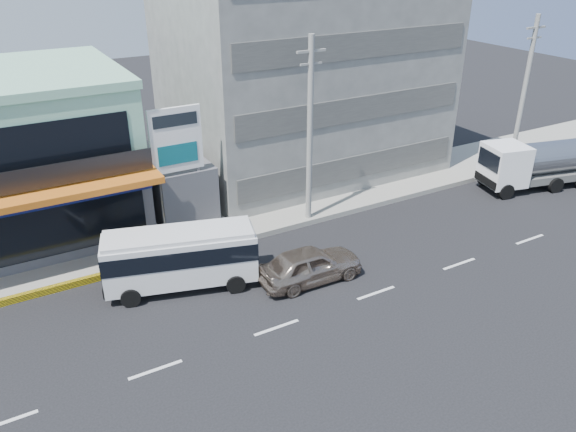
{
  "coord_description": "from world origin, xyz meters",
  "views": [
    {
      "loc": [
        -8.57,
        -16.07,
        14.05
      ],
      "look_at": [
        3.2,
        4.72,
        2.2
      ],
      "focal_mm": 35.0,
      "sensor_mm": 36.0,
      "label": 1
    }
  ],
  "objects_px": {
    "utility_pole_near": "(310,132)",
    "utility_pole_far": "(524,94)",
    "sedan": "(310,265)",
    "tanker_truck": "(537,163)",
    "concrete_building": "(301,62)",
    "billboard": "(177,147)",
    "satellite_dish": "(177,160)",
    "motorcycle_rider": "(133,267)",
    "shop_building": "(3,162)",
    "minibus": "(180,255)"
  },
  "relations": [
    {
      "from": "utility_pole_near",
      "to": "utility_pole_far",
      "type": "relative_size",
      "value": 1.0
    },
    {
      "from": "concrete_building",
      "to": "minibus",
      "type": "relative_size",
      "value": 2.32
    },
    {
      "from": "utility_pole_far",
      "to": "minibus",
      "type": "height_order",
      "value": "utility_pole_far"
    },
    {
      "from": "shop_building",
      "to": "satellite_dish",
      "type": "distance_m",
      "value": 8.54
    },
    {
      "from": "minibus",
      "to": "sedan",
      "type": "relative_size",
      "value": 1.43
    },
    {
      "from": "shop_building",
      "to": "utility_pole_near",
      "type": "height_order",
      "value": "utility_pole_near"
    },
    {
      "from": "sedan",
      "to": "minibus",
      "type": "bearing_deg",
      "value": 67.16
    },
    {
      "from": "sedan",
      "to": "billboard",
      "type": "bearing_deg",
      "value": 28.58
    },
    {
      "from": "shop_building",
      "to": "concrete_building",
      "type": "bearing_deg",
      "value": 3.35
    },
    {
      "from": "satellite_dish",
      "to": "minibus",
      "type": "height_order",
      "value": "satellite_dish"
    },
    {
      "from": "concrete_building",
      "to": "sedan",
      "type": "bearing_deg",
      "value": -118.92
    },
    {
      "from": "utility_pole_near",
      "to": "motorcycle_rider",
      "type": "bearing_deg",
      "value": -173.6
    },
    {
      "from": "tanker_truck",
      "to": "concrete_building",
      "type": "bearing_deg",
      "value": 136.06
    },
    {
      "from": "utility_pole_far",
      "to": "motorcycle_rider",
      "type": "bearing_deg",
      "value": -177.53
    },
    {
      "from": "concrete_building",
      "to": "utility_pole_far",
      "type": "xyz_separation_m",
      "value": [
        12.0,
        -7.6,
        -1.85
      ]
    },
    {
      "from": "billboard",
      "to": "minibus",
      "type": "distance_m",
      "value": 5.83
    },
    {
      "from": "shop_building",
      "to": "billboard",
      "type": "distance_m",
      "value": 8.92
    },
    {
      "from": "utility_pole_near",
      "to": "utility_pole_far",
      "type": "xyz_separation_m",
      "value": [
        16.0,
        0.0,
        0.0
      ]
    },
    {
      "from": "satellite_dish",
      "to": "tanker_truck",
      "type": "height_order",
      "value": "satellite_dish"
    },
    {
      "from": "utility_pole_near",
      "to": "motorcycle_rider",
      "type": "distance_m",
      "value": 11.0
    },
    {
      "from": "minibus",
      "to": "motorcycle_rider",
      "type": "bearing_deg",
      "value": 138.43
    },
    {
      "from": "billboard",
      "to": "motorcycle_rider",
      "type": "height_order",
      "value": "billboard"
    },
    {
      "from": "billboard",
      "to": "sedan",
      "type": "relative_size",
      "value": 1.42
    },
    {
      "from": "utility_pole_near",
      "to": "sedan",
      "type": "relative_size",
      "value": 2.06
    },
    {
      "from": "billboard",
      "to": "tanker_truck",
      "type": "bearing_deg",
      "value": -12.17
    },
    {
      "from": "minibus",
      "to": "motorcycle_rider",
      "type": "height_order",
      "value": "minibus"
    },
    {
      "from": "satellite_dish",
      "to": "billboard",
      "type": "xyz_separation_m",
      "value": [
        -0.5,
        -1.8,
        1.35
      ]
    },
    {
      "from": "utility_pole_near",
      "to": "minibus",
      "type": "bearing_deg",
      "value": -161.87
    },
    {
      "from": "shop_building",
      "to": "minibus",
      "type": "relative_size",
      "value": 1.79
    },
    {
      "from": "utility_pole_near",
      "to": "concrete_building",
      "type": "bearing_deg",
      "value": 62.24
    },
    {
      "from": "utility_pole_far",
      "to": "motorcycle_rider",
      "type": "relative_size",
      "value": 4.61
    },
    {
      "from": "shop_building",
      "to": "satellite_dish",
      "type": "relative_size",
      "value": 8.27
    },
    {
      "from": "concrete_building",
      "to": "utility_pole_near",
      "type": "relative_size",
      "value": 1.6
    },
    {
      "from": "concrete_building",
      "to": "motorcycle_rider",
      "type": "relative_size",
      "value": 7.38
    },
    {
      "from": "billboard",
      "to": "motorcycle_rider",
      "type": "bearing_deg",
      "value": -140.14
    },
    {
      "from": "concrete_building",
      "to": "utility_pole_near",
      "type": "distance_m",
      "value": 8.79
    },
    {
      "from": "sedan",
      "to": "tanker_truck",
      "type": "height_order",
      "value": "tanker_truck"
    },
    {
      "from": "billboard",
      "to": "shop_building",
      "type": "bearing_deg",
      "value": 147.68
    },
    {
      "from": "satellite_dish",
      "to": "motorcycle_rider",
      "type": "relative_size",
      "value": 0.69
    },
    {
      "from": "billboard",
      "to": "tanker_truck",
      "type": "distance_m",
      "value": 22.02
    },
    {
      "from": "utility_pole_near",
      "to": "sedan",
      "type": "bearing_deg",
      "value": -120.63
    },
    {
      "from": "utility_pole_far",
      "to": "minibus",
      "type": "distance_m",
      "value": 24.63
    },
    {
      "from": "minibus",
      "to": "billboard",
      "type": "bearing_deg",
      "value": 68.98
    },
    {
      "from": "utility_pole_near",
      "to": "tanker_truck",
      "type": "xyz_separation_m",
      "value": [
        14.78,
        -2.79,
        -3.54
      ]
    },
    {
      "from": "billboard",
      "to": "sedan",
      "type": "xyz_separation_m",
      "value": [
        3.5,
        -6.87,
        -4.1
      ]
    },
    {
      "from": "satellite_dish",
      "to": "utility_pole_far",
      "type": "distance_m",
      "value": 22.35
    },
    {
      "from": "shop_building",
      "to": "utility_pole_far",
      "type": "xyz_separation_m",
      "value": [
        30.0,
        -6.55,
        1.15
      ]
    },
    {
      "from": "sedan",
      "to": "motorcycle_rider",
      "type": "relative_size",
      "value": 2.24
    },
    {
      "from": "sedan",
      "to": "concrete_building",
      "type": "bearing_deg",
      "value": -27.35
    },
    {
      "from": "concrete_building",
      "to": "billboard",
      "type": "relative_size",
      "value": 2.32
    }
  ]
}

